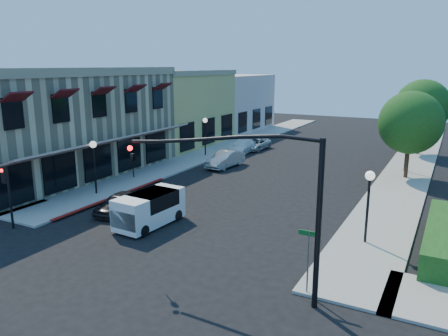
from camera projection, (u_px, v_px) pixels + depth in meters
The scene contains 22 objects.
ground at pixel (111, 274), 17.69m from camera, with size 120.00×120.00×0.00m, color black.
sidewalk_left at pixel (228, 147), 44.86m from camera, with size 3.50×50.00×0.12m, color gray.
sidewalk_right at pixel (411, 165), 36.84m from camera, with size 3.50×50.00×0.12m, color gray.
curb_red_strip at pixel (115, 198), 27.72m from camera, with size 0.25×10.00×0.06m, color maroon.
corner_brick_building at pixel (53, 122), 33.29m from camera, with size 11.77×18.20×8.10m.
yellow_stucco_building at pixel (167, 108), 46.24m from camera, with size 10.00×12.00×7.60m, color tan.
pink_stucco_building at pixel (221, 103), 56.60m from camera, with size 10.00×12.00×7.00m, color beige.
hedge at pixel (440, 250), 20.05m from camera, with size 1.40×8.00×1.10m, color #194814.
street_tree_a at pixel (411, 123), 31.57m from camera, with size 4.56×4.56×6.48m.
street_tree_b at pixel (422, 106), 40.07m from camera, with size 4.94×4.94×7.02m.
signal_mast_arm at pixel (260, 187), 15.35m from camera, with size 8.01×0.39×6.00m.
secondary_signal at pixel (7, 186), 22.03m from camera, with size 0.28×0.42×3.32m.
street_name_sign at pixel (309, 252), 15.75m from camera, with size 0.80×0.06×2.50m.
lamppost_left_near at pixel (94, 154), 27.82m from camera, with size 0.44×0.44×3.57m.
lamppost_left_far at pixel (205, 127), 39.84m from camera, with size 0.44×0.44×3.57m.
lamppost_right_near at pixel (369, 189), 20.03m from camera, with size 0.44×0.44×3.57m.
lamppost_right_far at pixel (407, 138), 33.76m from camera, with size 0.44×0.44×3.57m.
white_van at pixel (149, 207), 22.82m from camera, with size 1.96×4.07×1.76m.
parked_car_a at pixel (119, 203), 24.91m from camera, with size 1.39×3.46×1.18m, color black.
parked_car_b at pixel (225, 159), 36.02m from camera, with size 1.42×4.08×1.34m, color #A8ACAE.
parked_car_c at pixel (242, 147), 41.85m from camera, with size 1.76×4.34×1.26m, color white.
parked_car_d at pixel (256, 144), 43.51m from camera, with size 1.87×4.05×1.13m, color #B5B9BB.
Camera 1 is at (11.69, -12.14, 8.28)m, focal length 35.00 mm.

